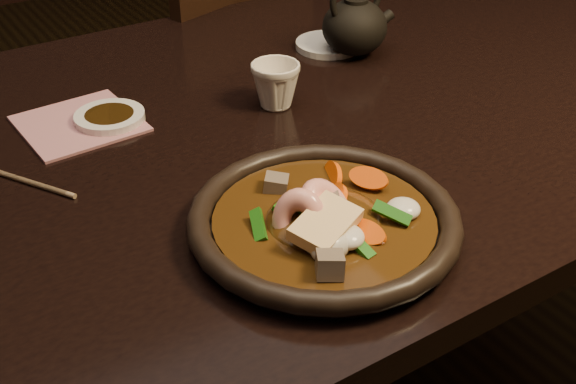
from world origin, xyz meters
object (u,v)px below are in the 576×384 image
table (263,165)px  plate (324,221)px  teapot (355,24)px  chair (213,94)px  tea_cup (275,84)px

table → plate: 0.29m
table → teapot: bearing=24.7°
plate → table: bearing=73.3°
chair → tea_cup: (-0.18, -0.58, 0.30)m
table → plate: (-0.08, -0.27, 0.09)m
tea_cup → chair: bearing=72.5°
plate → teapot: bearing=49.3°
chair → tea_cup: chair is taller
table → teapot: 0.30m
chair → teapot: (0.03, -0.49, 0.32)m
plate → tea_cup: size_ratio=4.21×
table → chair: (0.22, 0.60, -0.19)m
chair → tea_cup: 0.67m
table → plate: bearing=-106.7°
tea_cup → teapot: bearing=23.2°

